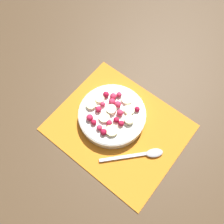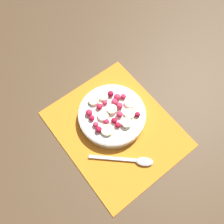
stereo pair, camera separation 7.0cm
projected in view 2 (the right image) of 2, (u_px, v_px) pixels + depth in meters
The scene contains 4 objects.
ground_plane at pixel (116, 129), 0.73m from camera, with size 3.00×3.00×0.00m, color #4C3823.
placemat at pixel (116, 129), 0.72m from camera, with size 0.37×0.31×0.01m.
fruit_bowl at pixel (112, 115), 0.72m from camera, with size 0.19×0.19×0.05m.
spoon at pixel (134, 160), 0.68m from camera, with size 0.13×0.14×0.01m.
Camera 2 is at (-0.20, 0.17, 0.68)m, focal length 40.00 mm.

